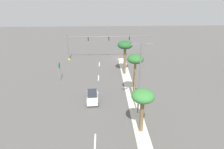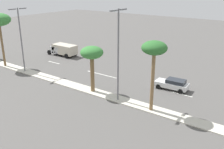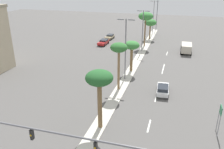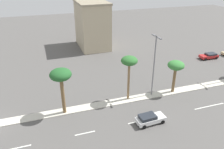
{
  "view_description": "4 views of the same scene",
  "coord_description": "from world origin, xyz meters",
  "px_view_note": "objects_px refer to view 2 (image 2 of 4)",
  "views": [
    {
      "loc": [
        4.61,
        50.46,
        16.99
      ],
      "look_at": [
        3.36,
        19.67,
        3.86
      ],
      "focal_mm": 31.82,
      "sensor_mm": 36.0,
      "label": 1
    },
    {
      "loc": [
        -23.16,
        9.87,
        13.18
      ],
      "look_at": [
        2.97,
        28.71,
        1.69
      ],
      "focal_mm": 41.08,
      "sensor_mm": 36.0,
      "label": 2
    },
    {
      "loc": [
        8.35,
        -12.53,
        16.89
      ],
      "look_at": [
        -1.52,
        21.68,
        2.28
      ],
      "focal_mm": 38.16,
      "sensor_mm": 36.0,
      "label": 3
    },
    {
      "loc": [
        29.56,
        8.28,
        20.4
      ],
      "look_at": [
        -2.59,
        19.03,
        3.9
      ],
      "focal_mm": 35.87,
      "sensor_mm": 36.0,
      "label": 4
    }
  ],
  "objects_px": {
    "palm_tree_far": "(154,51)",
    "sedan_white_right": "(173,84)",
    "street_lamp_right": "(21,35)",
    "box_truck": "(63,49)",
    "palm_tree_rear": "(92,54)",
    "street_lamp_left": "(118,49)"
  },
  "relations": [
    {
      "from": "street_lamp_right",
      "to": "sedan_white_right",
      "type": "xyz_separation_m",
      "value": [
        6.93,
        -21.74,
        -5.05
      ]
    },
    {
      "from": "sedan_white_right",
      "to": "street_lamp_right",
      "type": "bearing_deg",
      "value": 107.67
    },
    {
      "from": "street_lamp_left",
      "to": "box_truck",
      "type": "relative_size",
      "value": 1.75
    },
    {
      "from": "palm_tree_far",
      "to": "street_lamp_right",
      "type": "bearing_deg",
      "value": 89.86
    },
    {
      "from": "palm_tree_far",
      "to": "street_lamp_left",
      "type": "relative_size",
      "value": 0.73
    },
    {
      "from": "sedan_white_right",
      "to": "box_truck",
      "type": "bearing_deg",
      "value": 81.66
    },
    {
      "from": "street_lamp_right",
      "to": "sedan_white_right",
      "type": "bearing_deg",
      "value": -72.33
    },
    {
      "from": "palm_tree_rear",
      "to": "box_truck",
      "type": "xyz_separation_m",
      "value": [
        10.2,
        15.89,
        -3.75
      ]
    },
    {
      "from": "palm_tree_rear",
      "to": "street_lamp_left",
      "type": "bearing_deg",
      "value": -93.71
    },
    {
      "from": "sedan_white_right",
      "to": "box_truck",
      "type": "height_order",
      "value": "box_truck"
    },
    {
      "from": "palm_tree_far",
      "to": "palm_tree_rear",
      "type": "bearing_deg",
      "value": 88.08
    },
    {
      "from": "sedan_white_right",
      "to": "box_truck",
      "type": "xyz_separation_m",
      "value": [
        3.51,
        23.91,
        0.46
      ]
    },
    {
      "from": "street_lamp_right",
      "to": "sedan_white_right",
      "type": "distance_m",
      "value": 23.37
    },
    {
      "from": "palm_tree_far",
      "to": "sedan_white_right",
      "type": "relative_size",
      "value": 1.76
    },
    {
      "from": "palm_tree_rear",
      "to": "street_lamp_right",
      "type": "bearing_deg",
      "value": 90.97
    },
    {
      "from": "street_lamp_left",
      "to": "palm_tree_rear",
      "type": "bearing_deg",
      "value": 86.29
    },
    {
      "from": "street_lamp_left",
      "to": "box_truck",
      "type": "bearing_deg",
      "value": 62.37
    },
    {
      "from": "street_lamp_left",
      "to": "palm_tree_far",
      "type": "bearing_deg",
      "value": -90.26
    },
    {
      "from": "street_lamp_right",
      "to": "box_truck",
      "type": "xyz_separation_m",
      "value": [
        10.43,
        2.17,
        -4.59
      ]
    },
    {
      "from": "palm_tree_rear",
      "to": "street_lamp_left",
      "type": "relative_size",
      "value": 0.56
    },
    {
      "from": "palm_tree_far",
      "to": "street_lamp_left",
      "type": "bearing_deg",
      "value": 89.74
    },
    {
      "from": "street_lamp_right",
      "to": "box_truck",
      "type": "height_order",
      "value": "street_lamp_right"
    }
  ]
}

